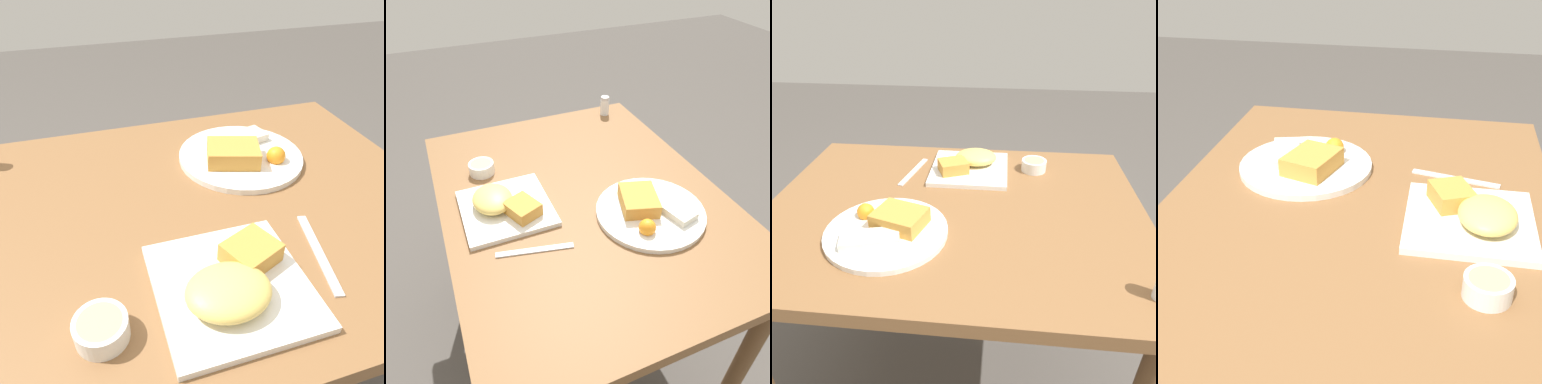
% 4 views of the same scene
% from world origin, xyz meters
% --- Properties ---
extents(dining_table, '(1.02, 0.79, 0.72)m').
position_xyz_m(dining_table, '(0.00, 0.00, 0.63)').
color(dining_table, brown).
rests_on(dining_table, ground_plane).
extents(plate_square_near, '(0.24, 0.24, 0.06)m').
position_xyz_m(plate_square_near, '(-0.02, -0.22, 0.74)').
color(plate_square_near, white).
rests_on(plate_square_near, dining_table).
extents(plate_oval_far, '(0.30, 0.30, 0.05)m').
position_xyz_m(plate_oval_far, '(0.14, 0.14, 0.73)').
color(plate_oval_far, white).
rests_on(plate_oval_far, dining_table).
extents(sauce_ramekin, '(0.08, 0.08, 0.04)m').
position_xyz_m(sauce_ramekin, '(-0.23, -0.24, 0.73)').
color(sauce_ramekin, white).
rests_on(sauce_ramekin, dining_table).
extents(butter_knife, '(0.06, 0.19, 0.00)m').
position_xyz_m(butter_knife, '(0.15, -0.19, 0.72)').
color(butter_knife, silver).
rests_on(butter_knife, dining_table).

